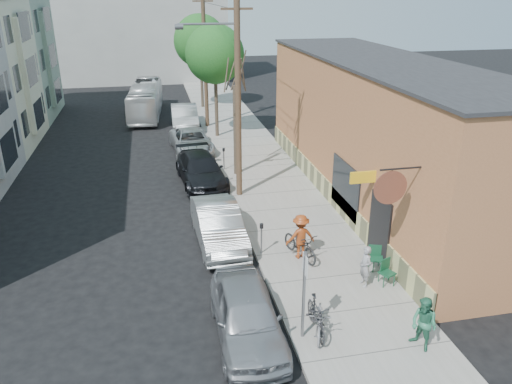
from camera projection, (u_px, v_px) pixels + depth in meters
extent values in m
plane|color=black|center=(204.00, 265.00, 18.63)|extent=(120.00, 120.00, 0.00)
cube|color=gray|center=(255.00, 162.00, 29.37)|extent=(4.50, 58.00, 0.15)
cube|color=#AE6A40|center=(379.00, 132.00, 23.63)|extent=(5.00, 20.00, 6.50)
cube|color=#2B2B2D|center=(386.00, 61.00, 22.38)|extent=(5.20, 20.20, 0.12)
cube|color=#C2BE79|center=(325.00, 189.00, 24.18)|extent=(0.10, 20.00, 1.10)
cube|color=black|center=(379.00, 229.00, 18.46)|extent=(0.10, 1.60, 2.60)
cube|color=black|center=(345.00, 187.00, 21.52)|extent=(0.08, 3.00, 2.20)
cylinder|color=brown|center=(390.00, 188.00, 15.31)|extent=(1.10, 0.06, 1.10)
cube|color=yellow|center=(363.00, 177.00, 18.41)|extent=(1.00, 0.08, 0.45)
cube|color=beige|center=(23.00, 75.00, 31.46)|extent=(1.10, 3.20, 7.00)
cube|color=gray|center=(8.00, 59.00, 38.18)|extent=(6.00, 8.00, 9.00)
cube|color=gray|center=(46.00, 58.00, 38.70)|extent=(1.10, 3.20, 7.00)
cube|color=#A8A8A3|center=(140.00, 23.00, 54.00)|extent=(18.00, 8.00, 12.00)
cube|color=slate|center=(304.00, 296.00, 14.05)|extent=(0.07, 0.07, 2.80)
cube|color=silver|center=(305.00, 265.00, 13.67)|extent=(0.02, 0.45, 0.60)
cylinder|color=slate|center=(261.00, 240.00, 18.95)|extent=(0.06, 0.06, 1.10)
cylinder|color=black|center=(262.00, 226.00, 18.72)|extent=(0.14, 0.14, 0.18)
cylinder|color=slate|center=(224.00, 160.00, 27.76)|extent=(0.06, 0.06, 1.10)
cylinder|color=black|center=(224.00, 150.00, 27.53)|extent=(0.14, 0.14, 0.18)
cylinder|color=#503A28|center=(238.00, 93.00, 22.71)|extent=(0.28, 0.28, 10.00)
cube|color=#503A28|center=(237.00, 9.00, 21.34)|extent=(1.40, 0.10, 0.10)
cylinder|color=slate|center=(179.00, 27.00, 21.13)|extent=(0.35, 0.24, 0.24)
cylinder|color=#503A28|center=(205.00, 56.00, 34.91)|extent=(0.28, 0.28, 10.00)
cube|color=#503A28|center=(203.00, 1.00, 33.54)|extent=(1.40, 0.10, 0.10)
cylinder|color=#44392C|center=(236.00, 131.00, 26.43)|extent=(0.24, 0.24, 4.79)
cylinder|color=#44392C|center=(216.00, 98.00, 33.37)|extent=(0.24, 0.24, 5.13)
sphere|color=#246323|center=(215.00, 54.00, 32.27)|extent=(3.84, 3.84, 3.84)
cylinder|color=#44392C|center=(202.00, 76.00, 41.70)|extent=(0.24, 0.24, 5.09)
sphere|color=#246323|center=(200.00, 41.00, 40.61)|extent=(4.29, 4.29, 4.29)
imported|color=gray|center=(365.00, 266.00, 16.81)|extent=(0.40, 0.57, 1.47)
imported|color=#2E7454|center=(424.00, 324.00, 13.81)|extent=(0.86, 0.96, 1.62)
imported|color=#913915|center=(301.00, 236.00, 18.54)|extent=(1.17, 0.73, 1.74)
imported|color=black|center=(300.00, 244.00, 18.67)|extent=(1.30, 2.15, 1.07)
imported|color=black|center=(316.00, 316.00, 14.58)|extent=(0.60, 1.83, 1.09)
imported|color=slate|center=(320.00, 320.00, 14.56)|extent=(1.16, 1.85, 0.92)
imported|color=#9C9DA3|center=(247.00, 315.00, 14.46)|extent=(1.90, 4.63, 1.57)
imported|color=#A1A7A9|center=(218.00, 225.00, 19.93)|extent=(1.88, 4.93, 1.60)
imported|color=black|center=(201.00, 170.00, 26.02)|extent=(2.58, 5.44, 1.53)
imported|color=#ADB2B5|center=(191.00, 141.00, 31.14)|extent=(2.65, 5.13, 1.38)
imported|color=#979B9E|center=(185.00, 117.00, 36.15)|extent=(1.94, 5.27, 1.72)
imported|color=white|center=(146.00, 100.00, 39.75)|extent=(2.87, 9.36, 2.57)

